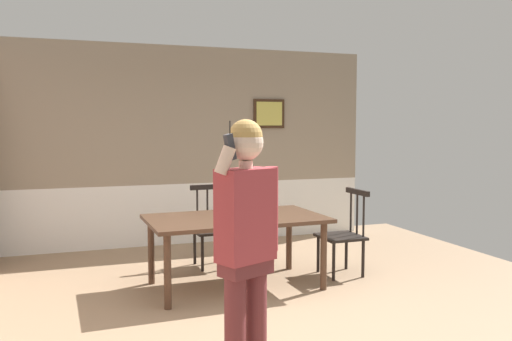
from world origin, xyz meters
The scene contains 6 objects.
ground_plane centered at (0.00, 0.00, 0.00)m, with size 7.09×7.09×0.00m, color #9E7F60.
room_back_partition centered at (0.00, 3.23, 1.37)m, with size 5.38×0.17×2.84m.
dining_table centered at (-0.03, 0.94, 0.68)m, with size 1.87×1.11×0.75m.
chair_near_window centered at (-0.05, 1.86, 0.47)m, with size 0.45×0.45×0.98m.
chair_by_doorway centered at (1.28, 0.97, 0.47)m, with size 0.47×0.47×0.98m.
person_figure centered at (-0.61, -1.16, 1.01)m, with size 0.49×0.33×1.75m.
Camera 1 is at (-1.67, -4.36, 1.71)m, focal length 37.31 mm.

